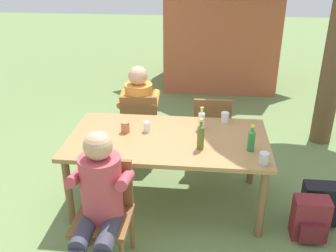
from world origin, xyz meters
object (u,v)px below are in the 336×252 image
Objects in this scene: bottle_clear at (202,120)px; backpack_by_far_side at (310,220)px; person_in_plaid_shirt at (99,199)px; chair_far_left at (140,124)px; backpack_by_near_side at (321,204)px; bottle_olive at (201,136)px; chair_far_right at (212,127)px; bottle_green at (251,140)px; chair_near_left at (105,208)px; brick_kiosk at (222,7)px; cup_glass at (225,117)px; person_in_white_shirt at (140,107)px; cup_terracotta at (125,127)px; dining_table at (168,144)px; cup_steel at (264,159)px; cup_white at (147,127)px.

bottle_clear reaches higher than backpack_by_far_side.
backpack_by_far_side is at bearing 16.49° from person_in_plaid_shirt.
chair_far_left is 1.75m from person_in_plaid_shirt.
bottle_olive is at bearing -178.60° from backpack_by_near_side.
bottle_green is (0.33, -1.00, 0.35)m from chair_far_right.
chair_near_left is 0.33× the size of brick_kiosk.
bottle_green is (0.45, -0.40, 0.01)m from bottle_clear.
cup_glass is 0.26× the size of backpack_by_far_side.
person_in_white_shirt is 4.71× the size of bottle_green.
cup_terracotta is 4.14m from brick_kiosk.
dining_table is 0.95m from cup_steel.
bottle_clear reaches higher than chair_far_right.
dining_table is at bearing -117.63° from chair_far_right.
brick_kiosk is (0.99, 3.23, 0.91)m from chair_far_left.
person_in_white_shirt is (-0.85, 0.11, 0.17)m from chair_far_right.
cup_glass is 1.27m from backpack_by_far_side.
bottle_green reaches higher than cup_terracotta.
person_in_plaid_shirt is (-0.01, -1.74, 0.17)m from chair_far_left.
person_in_white_shirt is at bearing 172.70° from chair_far_right.
bottle_green reaches higher than bottle_clear.
person_in_plaid_shirt is at bearing -125.98° from cup_glass.
chair_far_right is at bearing 41.00° from cup_terracotta.
bottle_clear is 0.41m from bottle_olive.
person_in_plaid_shirt is (-0.85, -1.74, 0.17)m from chair_far_right.
backpack_by_near_side is at bearing 19.04° from chair_near_left.
dining_table is at bearing -144.84° from bottle_clear.
bottle_green is 0.45m from bottle_olive.
backpack_by_near_side is (0.62, 0.25, -0.60)m from cup_steel.
dining_table is 17.41× the size of cup_terracotta.
dining_table is 0.80m from bottle_green.
chair_far_left is at bearing 89.40° from cup_terracotta.
chair_far_right is 1.11m from bottle_green.
cup_steel is (1.27, 0.51, 0.13)m from person_in_plaid_shirt.
backpack_by_near_side is 4.47m from brick_kiosk.
dining_table is at bearing -65.24° from person_in_white_shirt.
bottle_olive reaches higher than dining_table.
bottle_olive is at bearing -93.54° from brick_kiosk.
cup_glass is (0.12, -0.40, 0.30)m from chair_far_right.
chair_far_right reaches higher than cup_terracotta.
backpack_by_far_side is at bearing -15.67° from cup_terracotta.
backpack_by_far_side is (0.76, -0.83, -0.59)m from cup_glass.
cup_white is at bearing 161.11° from backpack_by_far_side.
chair_far_right is 0.70m from bottle_clear.
chair_far_left is 1.00× the size of chair_near_left.
cup_terracotta reaches higher than backpack_by_far_side.
dining_table is at bearing -98.06° from brick_kiosk.
brick_kiosk is (0.02, 3.63, 0.61)m from cup_glass.
person_in_plaid_shirt is 4.71× the size of bottle_green.
cup_terracotta is at bearing 170.16° from dining_table.
brick_kiosk is at bearing 86.08° from bottle_clear.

